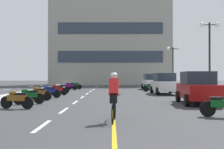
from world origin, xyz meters
TOP-DOWN VIEW (x-y plane):
  - ground_plane at (0.00, 21.00)m, footprint 140.00×140.00m
  - curb_left at (-7.20, 24.00)m, footprint 2.40×72.00m
  - curb_right at (7.20, 24.00)m, footprint 2.40×72.00m
  - lane_dash_1 at (-2.00, 6.00)m, footprint 0.14×2.20m
  - lane_dash_2 at (-2.00, 10.00)m, footprint 0.14×2.20m
  - lane_dash_3 at (-2.00, 14.00)m, footprint 0.14×2.20m
  - lane_dash_4 at (-2.00, 18.00)m, footprint 0.14×2.20m
  - lane_dash_5 at (-2.00, 22.00)m, footprint 0.14×2.20m
  - lane_dash_6 at (-2.00, 26.00)m, footprint 0.14×2.20m
  - lane_dash_7 at (-2.00, 30.00)m, footprint 0.14×2.20m
  - lane_dash_8 at (-2.00, 34.00)m, footprint 0.14×2.20m
  - lane_dash_9 at (-2.00, 38.00)m, footprint 0.14×2.20m
  - lane_dash_10 at (-2.00, 42.00)m, footprint 0.14×2.20m
  - lane_dash_11 at (-2.00, 46.00)m, footprint 0.14×2.20m
  - centre_line_yellow at (0.25, 24.00)m, footprint 0.12×66.00m
  - office_building at (-0.08, 48.40)m, footprint 21.20×6.91m
  - street_lamp_mid at (7.33, 17.77)m, footprint 1.46×0.36m
  - street_lamp_far at (7.10, 29.13)m, footprint 1.46×0.36m
  - parked_car_near at (5.00, 13.01)m, footprint 2.15×4.30m
  - parked_car_mid at (4.73, 21.63)m, footprint 2.02×4.25m
  - parked_car_far at (4.80, 30.37)m, footprint 1.98×4.23m
  - motorcycle_2 at (4.42, 7.86)m, footprint 1.68×0.67m
  - motorcycle_3 at (-4.38, 10.66)m, footprint 1.69×0.62m
  - motorcycle_4 at (-4.43, 12.82)m, footprint 1.66×0.73m
  - motorcycle_5 at (-4.54, 15.34)m, footprint 1.70×0.60m
  - motorcycle_6 at (-4.33, 17.43)m, footprint 1.70×0.60m
  - motorcycle_7 at (-4.30, 20.21)m, footprint 1.68×0.65m
  - motorcycle_8 at (-4.51, 22.55)m, footprint 1.69×0.64m
  - motorcycle_9 at (4.16, 25.44)m, footprint 1.67×0.68m
  - motorcycle_10 at (-4.49, 28.36)m, footprint 1.64×0.80m
  - motorcycle_11 at (-4.20, 30.12)m, footprint 1.68×0.64m
  - cyclist_rider at (0.25, 6.87)m, footprint 0.42×1.77m

SIDE VIEW (x-z plane):
  - ground_plane at x=0.00m, z-range 0.00..0.00m
  - lane_dash_1 at x=-2.00m, z-range 0.00..0.01m
  - lane_dash_2 at x=-2.00m, z-range 0.00..0.01m
  - lane_dash_3 at x=-2.00m, z-range 0.00..0.01m
  - lane_dash_4 at x=-2.00m, z-range 0.00..0.01m
  - lane_dash_5 at x=-2.00m, z-range 0.00..0.01m
  - lane_dash_6 at x=-2.00m, z-range 0.00..0.01m
  - lane_dash_7 at x=-2.00m, z-range 0.00..0.01m
  - lane_dash_8 at x=-2.00m, z-range 0.00..0.01m
  - lane_dash_9 at x=-2.00m, z-range 0.00..0.01m
  - lane_dash_10 at x=-2.00m, z-range 0.00..0.01m
  - lane_dash_11 at x=-2.00m, z-range 0.00..0.01m
  - centre_line_yellow at x=0.25m, z-range 0.00..0.01m
  - curb_left at x=-7.20m, z-range 0.00..0.12m
  - curb_right at x=7.20m, z-range 0.00..0.12m
  - motorcycle_2 at x=4.42m, z-range 0.01..0.93m
  - motorcycle_3 at x=-4.38m, z-range 0.01..0.93m
  - motorcycle_4 at x=-4.43m, z-range 0.01..0.93m
  - motorcycle_5 at x=-4.54m, z-range 0.01..0.93m
  - motorcycle_6 at x=-4.33m, z-range 0.01..0.93m
  - motorcycle_7 at x=-4.30m, z-range 0.01..0.93m
  - motorcycle_8 at x=-4.51m, z-range 0.01..0.93m
  - motorcycle_9 at x=4.16m, z-range 0.01..0.93m
  - motorcycle_10 at x=-4.49m, z-range 0.01..0.93m
  - motorcycle_11 at x=-4.20m, z-range 0.01..0.93m
  - cyclist_rider at x=0.25m, z-range 0.03..1.74m
  - parked_car_near at x=5.00m, z-range 0.01..1.83m
  - parked_car_mid at x=4.73m, z-range 0.01..1.83m
  - parked_car_far at x=4.80m, z-range 0.01..1.83m
  - street_lamp_far at x=7.10m, z-range 1.25..5.98m
  - street_lamp_mid at x=7.33m, z-range 1.34..6.73m
  - office_building at x=-0.08m, z-range 0.00..16.15m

